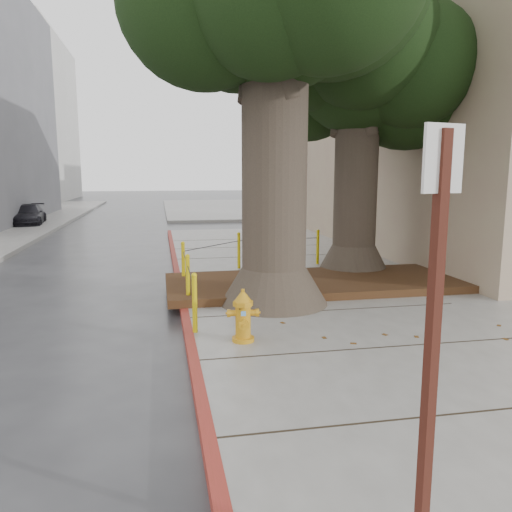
{
  "coord_description": "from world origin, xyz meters",
  "views": [
    {
      "loc": [
        -2.39,
        -6.31,
        2.6
      ],
      "look_at": [
        -0.68,
        2.51,
        1.1
      ],
      "focal_mm": 35.0,
      "sensor_mm": 36.0,
      "label": 1
    }
  ],
  "objects_px": {
    "signpost": "(433,333)",
    "car_red": "(419,209)",
    "car_dark": "(27,215)",
    "car_silver": "(326,210)",
    "fire_hydrant": "(243,316)"
  },
  "relations": [
    {
      "from": "car_silver",
      "to": "fire_hydrant",
      "type": "bearing_deg",
      "value": 164.87
    },
    {
      "from": "signpost",
      "to": "car_red",
      "type": "height_order",
      "value": "signpost"
    },
    {
      "from": "signpost",
      "to": "car_silver",
      "type": "relative_size",
      "value": 0.73
    },
    {
      "from": "fire_hydrant",
      "to": "car_red",
      "type": "relative_size",
      "value": 0.2
    },
    {
      "from": "car_silver",
      "to": "car_red",
      "type": "xyz_separation_m",
      "value": [
        5.23,
        -0.44,
        0.01
      ]
    },
    {
      "from": "car_dark",
      "to": "car_silver",
      "type": "bearing_deg",
      "value": -7.19
    },
    {
      "from": "fire_hydrant",
      "to": "car_dark",
      "type": "height_order",
      "value": "car_dark"
    },
    {
      "from": "car_silver",
      "to": "car_red",
      "type": "height_order",
      "value": "car_red"
    },
    {
      "from": "car_dark",
      "to": "car_red",
      "type": "bearing_deg",
      "value": -8.11
    },
    {
      "from": "signpost",
      "to": "car_silver",
      "type": "bearing_deg",
      "value": 60.17
    },
    {
      "from": "fire_hydrant",
      "to": "car_silver",
      "type": "bearing_deg",
      "value": 73.93
    },
    {
      "from": "signpost",
      "to": "car_dark",
      "type": "relative_size",
      "value": 0.73
    },
    {
      "from": "signpost",
      "to": "car_red",
      "type": "xyz_separation_m",
      "value": [
        12.64,
        22.96,
        -1.05
      ]
    },
    {
      "from": "fire_hydrant",
      "to": "car_red",
      "type": "xyz_separation_m",
      "value": [
        13.01,
        18.53,
        0.11
      ]
    },
    {
      "from": "signpost",
      "to": "car_red",
      "type": "relative_size",
      "value": 0.7
    }
  ]
}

